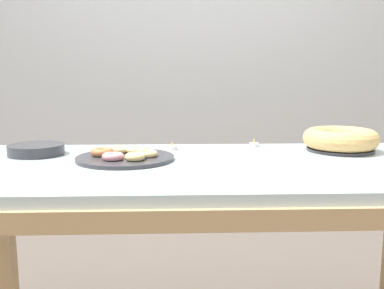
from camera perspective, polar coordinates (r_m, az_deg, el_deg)
wall_back at (r=3.12m, az=0.03°, el=13.89°), size 8.00×0.10×2.60m
dining_table at (r=1.51m, az=2.41°, el=-5.66°), size 1.87×0.84×0.75m
cake_chocolate_round at (r=1.81m, az=19.18°, el=0.62°), size 0.29×0.29×0.09m
pastry_platter at (r=1.56m, az=-8.92°, el=-1.56°), size 0.35×0.35×0.04m
plate_stack at (r=1.74m, az=-20.05°, el=-0.64°), size 0.21×0.21×0.04m
tealight_right_edge at (r=1.76m, az=-2.64°, el=-0.32°), size 0.04×0.04×0.04m
tealight_near_cakes at (r=1.85m, az=8.27°, el=0.06°), size 0.04×0.04×0.04m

